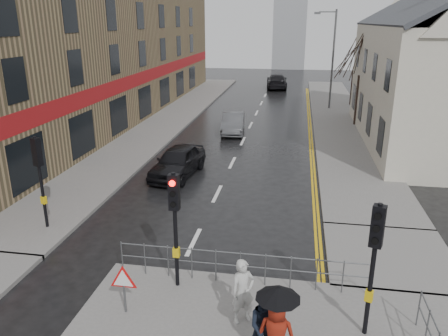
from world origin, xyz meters
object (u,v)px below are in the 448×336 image
(pedestrian_a, at_px, (243,291))
(pedestrian_b, at_px, (265,325))
(car_mid, at_px, (233,123))
(car_parked, at_px, (178,161))
(pedestrian_with_umbrella, at_px, (277,324))

(pedestrian_a, distance_m, pedestrian_b, 1.28)
(pedestrian_b, bearing_deg, car_mid, 90.56)
(pedestrian_a, xyz_separation_m, car_parked, (-4.57, 10.55, -0.25))
(pedestrian_b, height_order, car_parked, pedestrian_b)
(pedestrian_with_umbrella, distance_m, car_mid, 21.38)
(pedestrian_with_umbrella, relative_size, car_parked, 0.47)
(pedestrian_a, height_order, car_mid, pedestrian_a)
(pedestrian_b, height_order, car_mid, pedestrian_b)
(pedestrian_a, relative_size, car_mid, 0.41)
(car_parked, bearing_deg, pedestrian_b, -58.99)
(car_mid, bearing_deg, pedestrian_with_umbrella, -84.14)
(pedestrian_with_umbrella, relative_size, car_mid, 0.49)
(pedestrian_with_umbrella, height_order, car_parked, pedestrian_with_umbrella)
(pedestrian_b, bearing_deg, car_parked, 104.18)
(pedestrian_with_umbrella, bearing_deg, pedestrian_a, 122.35)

